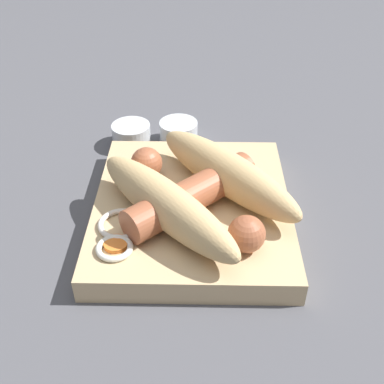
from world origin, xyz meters
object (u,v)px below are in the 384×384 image
Objects in this scene: food_tray at (192,210)px; condiment_cup_near at (179,133)px; sausage at (192,195)px; bread_roll at (198,188)px; condiment_cup_far at (132,136)px.

food_tray is 0.15m from condiment_cup_near.
sausage is 2.95× the size of condiment_cup_near.
bread_roll is 4.55× the size of condiment_cup_near.
bread_roll reaches higher than condiment_cup_near.
condiment_cup_far is at bearing 97.49° from condiment_cup_near.
food_tray is 0.03m from sausage.
bread_roll is 0.18m from condiment_cup_far.
bread_roll is 1.54× the size of sausage.
bread_roll is at bearing -151.13° from condiment_cup_far.
condiment_cup_near reaches higher than food_tray.
food_tray is at bearing 0.32° from sausage.
condiment_cup_far is (0.14, 0.08, 0.00)m from food_tray.
condiment_cup_far reaches higher than food_tray.
condiment_cup_near is 0.06m from condiment_cup_far.
bread_roll is at bearing -170.99° from condiment_cup_near.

